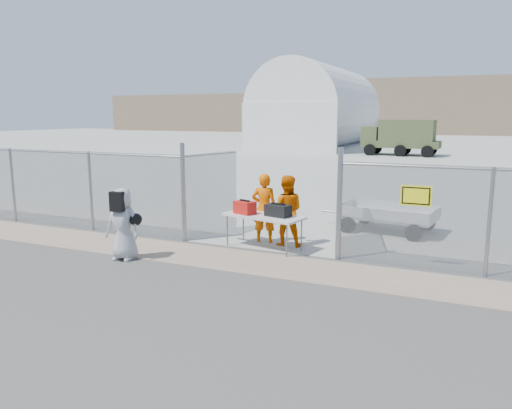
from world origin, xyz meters
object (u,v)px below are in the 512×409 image
at_px(security_worker_right, 286,211).
at_px(utility_trailer, 388,218).
at_px(folding_table, 264,232).
at_px(security_worker_left, 264,208).
at_px(visitor, 123,224).

relative_size(security_worker_right, utility_trailer, 0.54).
height_order(security_worker_right, utility_trailer, security_worker_right).
distance_m(folding_table, security_worker_left, 0.76).
distance_m(security_worker_left, visitor, 3.49).
height_order(security_worker_left, visitor, security_worker_left).
xyz_separation_m(security_worker_right, utility_trailer, (2.04, 2.53, -0.48)).
bearing_deg(folding_table, utility_trailer, 62.82).
bearing_deg(visitor, security_worker_right, 35.00).
xyz_separation_m(visitor, utility_trailer, (4.92, 5.10, -0.41)).
relative_size(folding_table, utility_trailer, 0.59).
height_order(folding_table, security_worker_left, security_worker_left).
relative_size(security_worker_left, utility_trailer, 0.54).
height_order(folding_table, utility_trailer, folding_table).
distance_m(folding_table, visitor, 3.28).
distance_m(security_worker_left, security_worker_right, 0.63).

